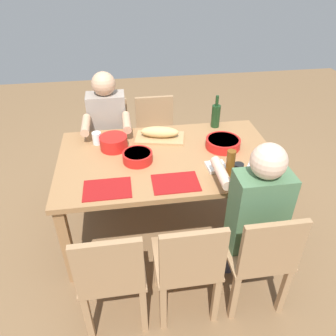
% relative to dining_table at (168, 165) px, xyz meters
% --- Properties ---
extents(ground_plane, '(8.00, 8.00, 0.00)m').
position_rel_dining_table_xyz_m(ground_plane, '(0.00, 0.00, -0.66)').
color(ground_plane, brown).
extents(dining_table, '(1.68, 1.02, 0.74)m').
position_rel_dining_table_xyz_m(dining_table, '(0.00, 0.00, 0.00)').
color(dining_table, '#9E7044').
rests_on(dining_table, ground_plane).
extents(chair_far_left, '(0.40, 0.40, 0.85)m').
position_rel_dining_table_xyz_m(chair_far_left, '(-0.46, 0.83, -0.18)').
color(chair_far_left, '#A87F56').
rests_on(chair_far_left, ground_plane).
extents(diner_far_left, '(0.41, 0.53, 1.20)m').
position_rel_dining_table_xyz_m(diner_far_left, '(-0.46, 0.65, 0.04)').
color(diner_far_left, '#2D2D38').
rests_on(diner_far_left, ground_plane).
extents(chair_far_right, '(0.40, 0.40, 0.85)m').
position_rel_dining_table_xyz_m(chair_far_right, '(0.46, 0.83, -0.18)').
color(chair_far_right, '#A87F56').
rests_on(chair_far_right, ground_plane).
extents(chair_far_center, '(0.40, 0.40, 0.85)m').
position_rel_dining_table_xyz_m(chair_far_center, '(0.00, 0.83, -0.18)').
color(chair_far_center, '#A87F56').
rests_on(chair_far_center, ground_plane).
extents(chair_near_right, '(0.40, 0.40, 0.85)m').
position_rel_dining_table_xyz_m(chair_near_right, '(0.46, -0.83, -0.18)').
color(chair_near_right, '#A87F56').
rests_on(chair_near_right, ground_plane).
extents(diner_near_right, '(0.41, 0.53, 1.20)m').
position_rel_dining_table_xyz_m(diner_near_right, '(0.46, -0.65, 0.04)').
color(diner_near_right, '#2D2D38').
rests_on(diner_near_right, ground_plane).
extents(chair_near_center, '(0.40, 0.40, 0.85)m').
position_rel_dining_table_xyz_m(chair_near_center, '(0.00, -0.83, -0.18)').
color(chair_near_center, '#A87F56').
rests_on(chair_near_center, ground_plane).
extents(serving_bowl_salad, '(0.22, 0.22, 0.08)m').
position_rel_dining_table_xyz_m(serving_bowl_salad, '(0.24, 0.04, 0.13)').
color(serving_bowl_salad, red).
rests_on(serving_bowl_salad, dining_table).
extents(serving_bowl_fruit, '(0.28, 0.28, 0.07)m').
position_rel_dining_table_xyz_m(serving_bowl_fruit, '(-0.46, -0.07, 0.12)').
color(serving_bowl_fruit, red).
rests_on(serving_bowl_fruit, dining_table).
extents(serving_bowl_greens, '(0.22, 0.22, 0.11)m').
position_rel_dining_table_xyz_m(serving_bowl_greens, '(0.41, -0.18, 0.14)').
color(serving_bowl_greens, red).
rests_on(serving_bowl_greens, dining_table).
extents(cutting_board, '(0.44, 0.30, 0.02)m').
position_rel_dining_table_xyz_m(cutting_board, '(0.03, -0.28, 0.09)').
color(cutting_board, tan).
rests_on(cutting_board, dining_table).
extents(bread_loaf, '(0.34, 0.18, 0.09)m').
position_rel_dining_table_xyz_m(bread_loaf, '(0.03, -0.28, 0.15)').
color(bread_loaf, tan).
rests_on(bread_loaf, cutting_board).
extents(wine_bottle, '(0.08, 0.08, 0.29)m').
position_rel_dining_table_xyz_m(wine_bottle, '(-0.49, -0.43, 0.19)').
color(wine_bottle, '#193819').
rests_on(wine_bottle, dining_table).
extents(beer_bottle, '(0.06, 0.06, 0.22)m').
position_rel_dining_table_xyz_m(beer_bottle, '(-0.38, 0.34, 0.19)').
color(beer_bottle, brown).
rests_on(beer_bottle, dining_table).
extents(wine_glass, '(0.08, 0.08, 0.17)m').
position_rel_dining_table_xyz_m(wine_glass, '(-0.77, 0.28, 0.20)').
color(wine_glass, silver).
rests_on(wine_glass, dining_table).
extents(cup_far_left, '(0.07, 0.07, 0.08)m').
position_rel_dining_table_xyz_m(cup_far_left, '(-0.46, 0.31, 0.12)').
color(cup_far_left, black).
rests_on(cup_far_left, dining_table).
extents(placemat_far_right, '(0.32, 0.23, 0.01)m').
position_rel_dining_table_xyz_m(placemat_far_right, '(0.46, 0.35, 0.08)').
color(placemat_far_right, maroon).
rests_on(placemat_far_right, dining_table).
extents(placemat_far_center, '(0.32, 0.23, 0.01)m').
position_rel_dining_table_xyz_m(placemat_far_center, '(0.00, 0.35, 0.08)').
color(placemat_far_center, maroon).
rests_on(placemat_far_center, dining_table).
extents(cup_near_right, '(0.07, 0.07, 0.10)m').
position_rel_dining_table_xyz_m(cup_near_right, '(0.54, -0.28, 0.13)').
color(cup_near_right, white).
rests_on(cup_near_right, dining_table).
extents(fork_near_right, '(0.04, 0.17, 0.01)m').
position_rel_dining_table_xyz_m(fork_near_right, '(0.32, -0.35, 0.09)').
color(fork_near_right, silver).
rests_on(fork_near_right, dining_table).
extents(carving_knife, '(0.14, 0.21, 0.01)m').
position_rel_dining_table_xyz_m(carving_knife, '(-0.60, 0.19, 0.09)').
color(carving_knife, silver).
rests_on(carving_knife, dining_table).
extents(napkin_stack, '(0.15, 0.15, 0.02)m').
position_rel_dining_table_xyz_m(napkin_stack, '(-0.32, 0.21, 0.09)').
color(napkin_stack, white).
rests_on(napkin_stack, dining_table).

